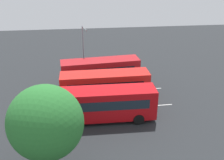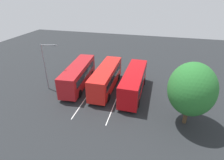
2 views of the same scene
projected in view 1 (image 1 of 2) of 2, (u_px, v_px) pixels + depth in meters
The scene contains 9 objects.
ground_plane at pixel (103, 100), 29.78m from camera, with size 72.74×72.74×0.00m, color #232628.
bus_far_left at pixel (106, 103), 25.32m from camera, with size 9.97×2.73×3.36m.
bus_center_left at pixel (105, 85), 29.07m from camera, with size 9.95×2.67×3.36m.
bus_center_right at pixel (101, 71), 32.95m from camera, with size 10.10×3.29×3.36m.
pedestrian at pixel (149, 83), 31.68m from camera, with size 0.39×0.39×1.70m.
street_lamp at pixel (84, 47), 35.37m from camera, with size 0.66×2.24×6.82m.
depot_tree at pixel (46, 123), 17.89m from camera, with size 5.32×4.79×7.10m.
lane_stripe_outer_left at pixel (104, 109), 27.90m from camera, with size 15.23×0.12×0.01m, color silver.
lane_stripe_inner_left at pixel (101, 92), 31.65m from camera, with size 15.23×0.12×0.01m, color silver.
Camera 1 is at (-2.14, -26.09, 14.42)m, focal length 41.32 mm.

